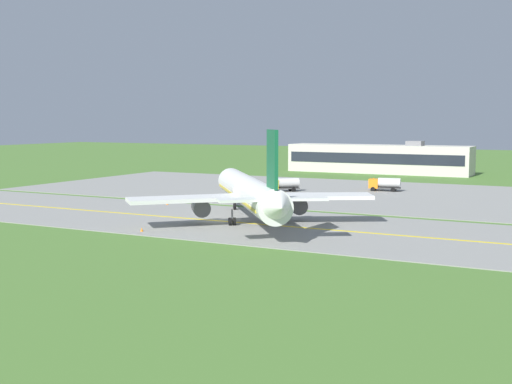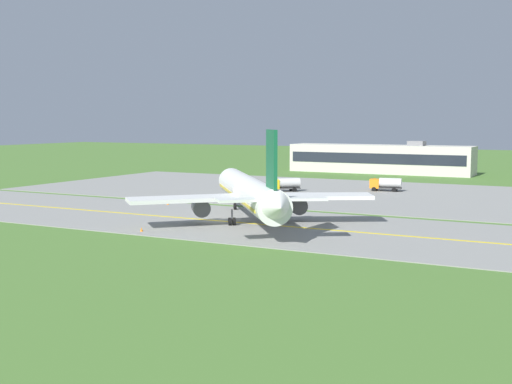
{
  "view_description": "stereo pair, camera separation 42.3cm",
  "coord_description": "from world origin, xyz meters",
  "views": [
    {
      "loc": [
        45.63,
        -76.94,
        13.7
      ],
      "look_at": [
        4.47,
        2.79,
        4.0
      ],
      "focal_mm": 46.52,
      "sensor_mm": 36.0,
      "label": 1
    },
    {
      "loc": [
        46.01,
        -76.74,
        13.7
      ],
      "look_at": [
        4.47,
        2.79,
        4.0
      ],
      "focal_mm": 46.52,
      "sensor_mm": 36.0,
      "label": 2
    }
  ],
  "objects": [
    {
      "name": "taxiway_centreline",
      "position": [
        0.0,
        0.0,
        0.11
      ],
      "size": [
        220.0,
        0.6,
        0.01
      ],
      "primitive_type": "cube",
      "color": "yellow",
      "rests_on": "taxiway_strip"
    },
    {
      "name": "terminal_building",
      "position": [
        -5.43,
        92.09,
        3.68
      ],
      "size": [
        47.64,
        9.73,
        8.51
      ],
      "color": "beige",
      "rests_on": "ground"
    },
    {
      "name": "service_truck_baggage",
      "position": [
        9.2,
        47.97,
        1.53
      ],
      "size": [
        6.24,
        3.05,
        2.65
      ],
      "color": "orange",
      "rests_on": "ground"
    },
    {
      "name": "traffic_cone_mid_edge",
      "position": [
        -16.02,
        11.09,
        0.3
      ],
      "size": [
        0.44,
        0.44,
        0.6
      ],
      "primitive_type": "cone",
      "color": "orange",
      "rests_on": "ground"
    },
    {
      "name": "traffic_cone_far_edge",
      "position": [
        -3.81,
        -11.84,
        0.3
      ],
      "size": [
        0.44,
        0.44,
        0.6
      ],
      "primitive_type": "cone",
      "color": "orange",
      "rests_on": "ground"
    },
    {
      "name": "apron_pad",
      "position": [
        10.0,
        42.0,
        0.05
      ],
      "size": [
        140.0,
        52.0,
        0.1
      ],
      "primitive_type": "cube",
      "color": "gray",
      "rests_on": "ground"
    },
    {
      "name": "airplane_lead",
      "position": [
        4.77,
        0.4,
        4.13
      ],
      "size": [
        29.21,
        33.5,
        12.7
      ],
      "color": "white",
      "rests_on": "ground"
    },
    {
      "name": "taxiway_strip",
      "position": [
        0.0,
        0.0,
        0.05
      ],
      "size": [
        240.0,
        28.0,
        0.1
      ],
      "primitive_type": "cube",
      "color": "gray",
      "rests_on": "ground"
    },
    {
      "name": "ground_plane",
      "position": [
        0.0,
        0.0,
        0.0
      ],
      "size": [
        500.0,
        500.0,
        0.0
      ],
      "primitive_type": "plane",
      "color": "#47702D"
    },
    {
      "name": "service_truck_catering",
      "position": [
        -7.96,
        38.38,
        1.53
      ],
      "size": [
        5.91,
        5.43,
        2.65
      ],
      "color": "yellow",
      "rests_on": "ground"
    },
    {
      "name": "traffic_cone_near_edge",
      "position": [
        -23.15,
        12.79,
        0.3
      ],
      "size": [
        0.44,
        0.44,
        0.6
      ],
      "primitive_type": "cone",
      "color": "orange",
      "rests_on": "ground"
    }
  ]
}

